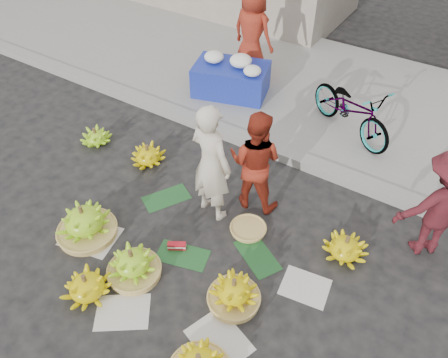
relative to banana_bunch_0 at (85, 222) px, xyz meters
The scene contains 21 objects.
ground 1.50m from the banana_bunch_0, 22.99° to the left, with size 80.00×80.00×0.00m, color black.
curb 3.10m from the banana_bunch_0, 63.87° to the left, with size 40.00×0.25×0.15m, color gray.
sidewalk 5.07m from the banana_bunch_0, 74.39° to the left, with size 40.00×4.00×0.12m, color gray.
newspaper_scatter 1.40m from the banana_bunch_0, ahead, with size 3.20×1.80×0.00m, color silver, non-canonical shape.
banana_leaves 1.50m from the banana_bunch_0, 31.65° to the left, with size 2.00×1.00×0.00m, color #174720, non-canonical shape.
banana_bunch_0 is the anchor object (origin of this frame).
banana_bunch_1 0.95m from the banana_bunch_0, ahead, with size 0.67×0.67×0.44m.
banana_bunch_2 0.94m from the banana_bunch_0, 44.01° to the right, with size 0.71×0.71×0.35m.
banana_bunch_4 2.15m from the banana_bunch_0, ahead, with size 0.59×0.59×0.42m.
banana_bunch_5 3.32m from the banana_bunch_0, 26.38° to the left, with size 0.63×0.63×0.34m.
banana_bunch_6 1.96m from the banana_bunch_0, 130.91° to the left, with size 0.59×0.59×0.30m.
banana_bunch_7 1.58m from the banana_bunch_0, 99.31° to the left, with size 0.58×0.58×0.33m.
basket_spare 2.12m from the banana_bunch_0, 33.99° to the left, with size 0.46×0.46×0.05m, color tan.
incense_stack 1.23m from the banana_bunch_0, 20.71° to the left, with size 0.23×0.07×0.09m, color red.
vendor_cream 1.80m from the banana_bunch_0, 46.88° to the left, with size 0.63×0.41×1.71m, color beige.
vendor_red 2.34m from the banana_bunch_0, 47.47° to the left, with size 0.73×0.57×1.49m, color #A32E19.
man_striped 4.35m from the banana_bunch_0, 29.43° to the left, with size 0.99×0.57×1.53m, color maroon.
flower_table 3.84m from the banana_bunch_0, 92.15° to the left, with size 1.48×1.14×0.76m.
grey_bucket 3.66m from the banana_bunch_0, 101.34° to the left, with size 0.31×0.31×0.35m, color gray.
flower_vendor 4.67m from the banana_bunch_0, 92.23° to the left, with size 0.84×0.55×1.72m, color #A32E19.
bicycle 4.36m from the banana_bunch_0, 61.02° to the left, with size 1.72×0.60×0.91m, color gray.
Camera 1 is at (2.15, -2.78, 4.43)m, focal length 35.00 mm.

